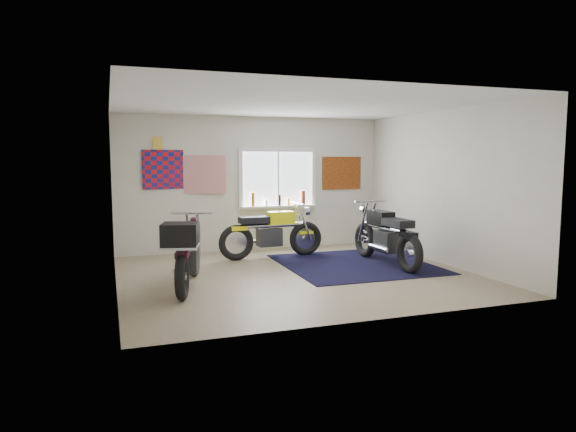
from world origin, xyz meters
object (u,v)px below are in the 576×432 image
object	(u,v)px
maroon_tourer	(187,252)
navy_rug	(355,264)
yellow_triumph	(271,234)
black_chrome_bike	(386,238)

from	to	relation	value
maroon_tourer	navy_rug	bearing A→B (deg)	-59.96
yellow_triumph	black_chrome_bike	world-z (taller)	black_chrome_bike
navy_rug	yellow_triumph	xyz separation A→B (m)	(-1.21, 1.09, 0.45)
yellow_triumph	black_chrome_bike	distance (m)	2.13
black_chrome_bike	yellow_triumph	bearing A→B (deg)	51.71
yellow_triumph	navy_rug	bearing A→B (deg)	-44.36
navy_rug	black_chrome_bike	size ratio (longest dim) A/B	1.21
yellow_triumph	black_chrome_bike	bearing A→B (deg)	-39.57
navy_rug	yellow_triumph	size ratio (longest dim) A/B	1.27
navy_rug	maroon_tourer	distance (m)	3.20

